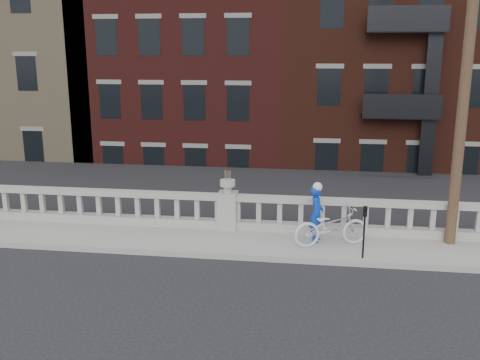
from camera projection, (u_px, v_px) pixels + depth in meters
The scene contains 9 objects.
ground at pixel (200, 291), 12.01m from camera, with size 120.00×120.00×0.00m, color black.
sidewalk at pixel (222, 242), 14.88m from camera, with size 32.00×2.20×0.15m, color gray.
balustrade at pixel (228, 212), 15.66m from camera, with size 28.00×0.34×1.03m.
planter_pedestal at pixel (228, 206), 15.62m from camera, with size 0.55×0.55×1.76m.
lower_level at pixel (286, 93), 33.48m from camera, with size 80.00×44.00×20.80m.
utility_pole at pixel (468, 52), 13.39m from camera, with size 1.60×0.28×10.00m.
parking_meter_d at pixel (364, 226), 13.34m from camera, with size 0.10×0.09×1.36m.
bicycle at pixel (331, 226), 14.29m from camera, with size 0.71×2.04×1.07m, color silver.
cyclist at pixel (317, 214), 14.56m from camera, with size 0.57×0.37×1.55m, color #0C36BD.
Camera 1 is at (2.45, -10.84, 5.28)m, focal length 40.00 mm.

